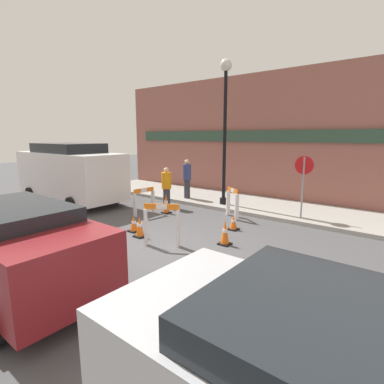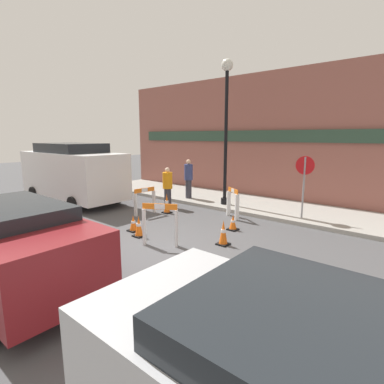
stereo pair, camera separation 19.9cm
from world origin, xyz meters
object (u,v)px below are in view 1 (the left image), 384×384
work_van (70,171)px  stop_sign (303,176)px  parked_car_1 (14,243)px  person_worker (167,186)px  person_pedestrian (187,178)px  streetlamp_post (225,114)px

work_van → stop_sign: bearing=20.4°
stop_sign → work_van: size_ratio=0.38×
parked_car_1 → work_van: 7.73m
person_worker → person_pedestrian: (-0.14, 1.44, 0.19)m
stop_sign → person_worker: bearing=13.0°
stop_sign → parked_car_1: bearing=69.5°
streetlamp_post → person_worker: (-1.73, -1.45, -2.78)m
work_van → parked_car_1: bearing=-36.7°
person_pedestrian → work_van: 4.96m
person_pedestrian → work_van: size_ratio=0.31×
person_worker → work_van: work_van is taller
stop_sign → parked_car_1: (-2.50, -7.85, -0.59)m
person_worker → person_pedestrian: person_pedestrian is taller
person_worker → work_van: size_ratio=0.29×
work_van → person_worker: bearing=25.8°
streetlamp_post → person_pedestrian: size_ratio=3.25×
stop_sign → person_pedestrian: size_ratio=1.21×
streetlamp_post → work_van: bearing=-149.3°
person_worker → person_pedestrian: bearing=130.7°
streetlamp_post → person_worker: 3.59m
person_pedestrian → parked_car_1: size_ratio=0.40×
person_pedestrian → work_van: (-3.69, -3.29, 0.33)m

